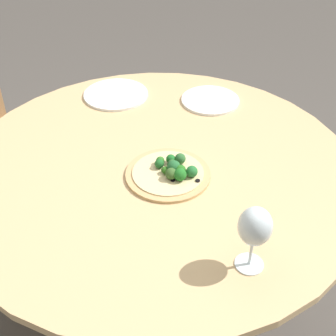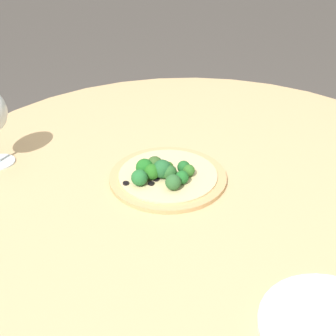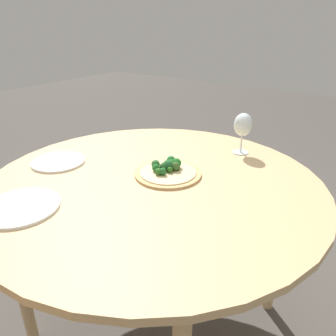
% 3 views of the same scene
% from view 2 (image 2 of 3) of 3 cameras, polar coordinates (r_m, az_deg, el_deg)
% --- Properties ---
extents(dining_table, '(1.31, 1.31, 0.77)m').
position_cam_2_polar(dining_table, '(1.11, 3.67, -4.57)').
color(dining_table, tan).
rests_on(dining_table, ground_plane).
extents(pizza, '(0.27, 0.27, 0.06)m').
position_cam_2_polar(pizza, '(1.06, -0.29, -0.85)').
color(pizza, tan).
rests_on(pizza, dining_table).
extents(plate_far, '(0.23, 0.23, 0.01)m').
position_cam_2_polar(plate_far, '(0.79, 19.48, -18.09)').
color(plate_far, white).
rests_on(plate_far, dining_table).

